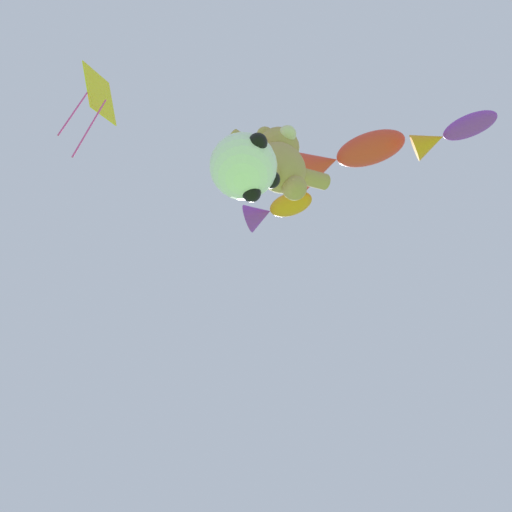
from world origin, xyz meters
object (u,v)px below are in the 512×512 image
teddy_bear_kite (280,161)px  diamond_kite (97,98)px  fish_kite_tangerine (275,210)px  fish_kite_violet (449,134)px  soccer_ball_kite (244,167)px  fish_kite_crimson (344,157)px

teddy_bear_kite → diamond_kite: 4.39m
teddy_bear_kite → fish_kite_tangerine: size_ratio=1.19×
teddy_bear_kite → fish_kite_violet: 4.55m
fish_kite_violet → soccer_ball_kite: bearing=168.3°
fish_kite_crimson → teddy_bear_kite: bearing=-165.7°
fish_kite_tangerine → fish_kite_crimson: size_ratio=0.68×
teddy_bear_kite → fish_kite_violet: bearing=-17.7°
fish_kite_crimson → fish_kite_violet: bearing=-49.2°
soccer_ball_kite → diamond_kite: size_ratio=0.31×
soccer_ball_kite → fish_kite_violet: 5.96m
fish_kite_tangerine → diamond_kite: (-4.43, -0.75, -0.33)m
fish_kite_crimson → soccer_ball_kite: bearing=-164.7°
teddy_bear_kite → fish_kite_tangerine: 3.91m
teddy_bear_kite → diamond_kite: bearing=154.8°
soccer_ball_kite → fish_kite_violet: (4.24, -0.87, 4.10)m
fish_kite_crimson → fish_kite_violet: fish_kite_crimson is taller
fish_kite_tangerine → diamond_kite: bearing=-170.4°
soccer_ball_kite → fish_kite_tangerine: 5.39m
fish_kite_violet → teddy_bear_kite: bearing=162.3°
fish_kite_tangerine → teddy_bear_kite: bearing=-118.8°
soccer_ball_kite → diamond_kite: 5.03m
soccer_ball_kite → fish_kite_violet: fish_kite_violet is taller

